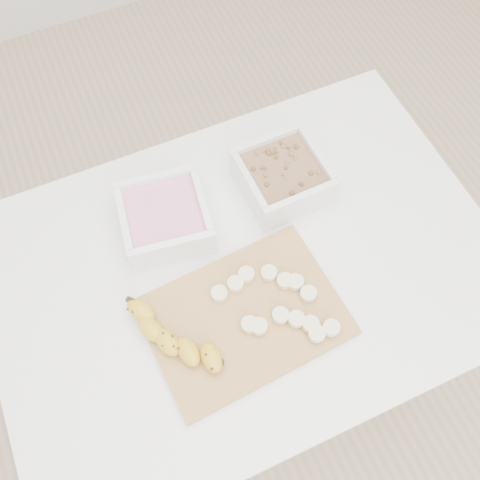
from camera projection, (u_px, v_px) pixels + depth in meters
name	position (u px, v px, depth m)	size (l,w,h in m)	color
ground	(244.00, 362.00, 1.72)	(3.50, 3.50, 0.00)	#C6AD89
table	(246.00, 285.00, 1.14)	(1.00, 0.70, 0.75)	white
bowl_yogurt	(165.00, 218.00, 1.06)	(0.19, 0.19, 0.08)	white
bowl_granola	(283.00, 176.00, 1.10)	(0.17, 0.17, 0.08)	white
cutting_board	(244.00, 317.00, 1.00)	(0.35, 0.25, 0.01)	#B58945
banana	(175.00, 338.00, 0.95)	(0.05, 0.21, 0.04)	gold
banana_slices	(278.00, 303.00, 0.99)	(0.19, 0.19, 0.02)	#F1E9B7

